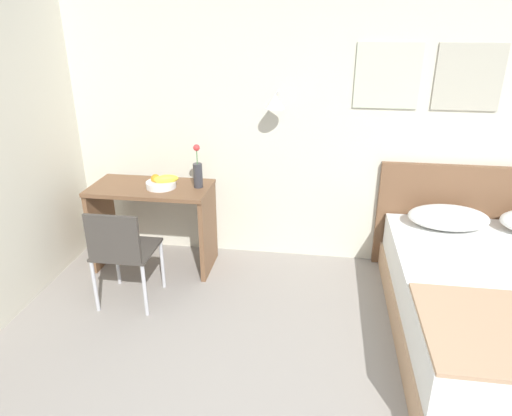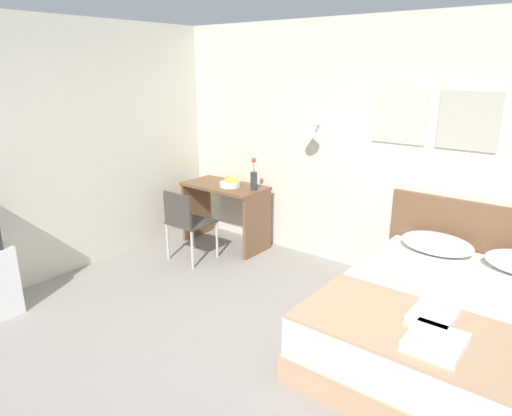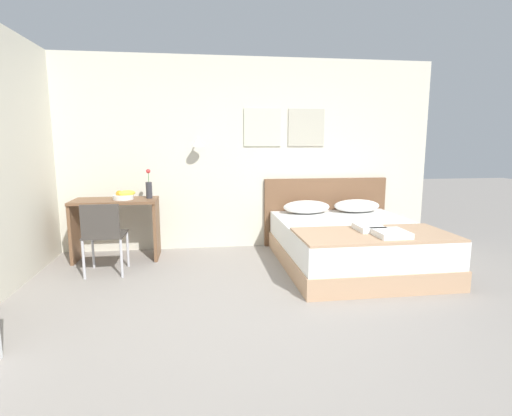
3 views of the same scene
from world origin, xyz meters
The scene contains 12 objects.
ground_plane centered at (0.00, 0.00, 0.00)m, with size 24.00×24.00×0.00m, color gray.
wall_back centered at (0.01, 2.65, 1.33)m, with size 5.66×0.31×2.65m.
bed centered at (1.29, 1.52, 0.26)m, with size 1.70×2.08×0.52m.
headboard centered at (1.29, 2.59, 0.49)m, with size 1.82×0.06×0.98m.
pillow_left centered at (0.93, 2.31, 0.61)m, with size 0.65×0.40×0.18m.
throw_blanket centered at (1.29, 0.92, 0.53)m, with size 1.65×0.83×0.02m.
folded_towel_near_foot centered at (1.29, 1.06, 0.57)m, with size 0.27×0.33×0.06m.
folded_towel_mid_bed centered at (1.40, 0.77, 0.57)m, with size 0.32×0.35×0.06m.
desk centered at (-1.61, 2.23, 0.53)m, with size 1.05×0.53×0.78m.
desk_chair centered at (-1.62, 1.57, 0.50)m, with size 0.44×0.44×0.83m.
fruit_bowl centered at (-1.50, 2.21, 0.82)m, with size 0.29×0.26×0.12m.
flower_vase centered at (-1.19, 2.27, 0.91)m, with size 0.08×0.08×0.38m.
Camera 2 is at (2.02, -1.78, 2.17)m, focal length 32.00 mm.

